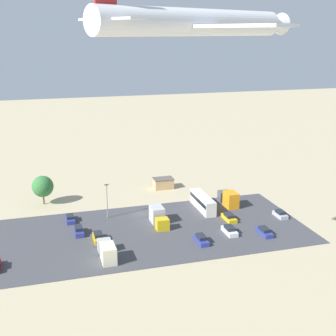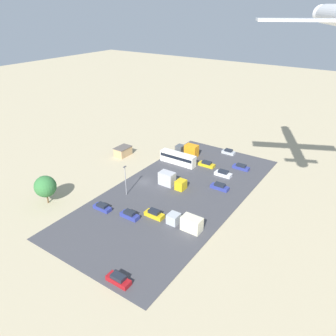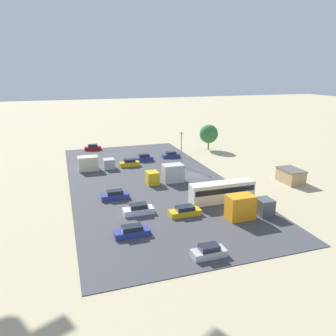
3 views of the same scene
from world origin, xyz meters
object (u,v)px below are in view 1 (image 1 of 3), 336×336
object	(u,v)px
parked_truck_0	(229,199)
parked_truck_2	(107,251)
shed_building	(163,183)
parked_car_6	(98,237)
parked_car_2	(230,230)
parked_truck_1	(158,217)
parked_car_4	(264,232)
parked_car_5	(280,214)
parked_car_3	(229,217)
airplane	(202,23)
parked_car_7	(70,219)
bus	(203,202)
parked_car_1	(201,239)
parked_car_8	(79,231)

from	to	relation	value
parked_truck_0	parked_truck_2	xyz separation A→B (m)	(31.68, 18.80, -0.22)
shed_building	parked_car_6	size ratio (longest dim) A/B	1.17
parked_car_2	parked_truck_1	distance (m)	15.26
parked_car_2	parked_car_4	xyz separation A→B (m)	(-6.54, 2.38, -0.05)
parked_car_2	parked_car_4	bearing A→B (deg)	-20.02
parked_car_4	parked_truck_0	xyz separation A→B (m)	(0.28, -17.28, 1.04)
parked_car_5	parked_car_2	bearing A→B (deg)	19.52
parked_car_3	parked_car_5	size ratio (longest dim) A/B	1.18
parked_truck_2	airplane	xyz separation A→B (m)	(-9.62, 20.45, 38.74)
parked_car_4	airplane	size ratio (longest dim) A/B	0.15
parked_car_7	parked_truck_0	distance (m)	36.59
bus	parked_car_4	world-z (taller)	bus
parked_car_4	parked_truck_2	distance (m)	32.00
parked_car_6	parked_car_7	xyz separation A→B (m)	(4.40, -11.41, -0.09)
parked_car_1	airplane	distance (m)	46.05
parked_car_4	parked_truck_0	distance (m)	17.32
parked_car_2	parked_truck_0	world-z (taller)	parked_truck_0
parked_car_3	parked_car_4	world-z (taller)	same
parked_truck_0	airplane	xyz separation A→B (m)	(22.05, 39.25, 38.52)
parked_truck_1	parked_truck_2	xyz separation A→B (m)	(12.90, 12.56, -0.16)
parked_car_1	parked_car_8	bearing A→B (deg)	154.43
parked_car_1	parked_car_8	distance (m)	24.66
parked_truck_0	airplane	distance (m)	59.25
parked_car_4	airplane	distance (m)	50.47
shed_building	parked_car_6	world-z (taller)	shed_building
shed_building	parked_truck_0	distance (m)	20.04
shed_building	parked_car_4	bearing A→B (deg)	108.98
shed_building	bus	bearing A→B (deg)	104.98
parked_car_2	parked_car_6	size ratio (longest dim) A/B	1.03
parked_car_1	parked_car_4	bearing A→B (deg)	0.14
parked_car_3	parked_car_8	distance (m)	31.98
parked_truck_1	parked_truck_2	size ratio (longest dim) A/B	0.94
parked_truck_2	parked_car_7	bearing A→B (deg)	104.22
parked_car_2	parked_car_4	distance (m)	6.96
parked_truck_0	parked_truck_1	distance (m)	19.79
parked_car_1	parked_car_7	world-z (taller)	parked_car_1
parked_car_8	parked_truck_2	size ratio (longest dim) A/B	0.56
parked_car_2	parked_car_8	size ratio (longest dim) A/B	1.06
parked_car_3	parked_truck_1	distance (m)	15.42
parked_car_2	parked_car_8	bearing A→B (deg)	164.27
parked_car_3	parked_truck_2	distance (m)	30.00
parked_car_8	bus	bearing A→B (deg)	-168.12
shed_building	parked_car_3	xyz separation A→B (m)	(-7.80, 24.91, -0.69)
shed_building	parked_car_7	distance (m)	29.88
parked_car_5	parked_car_8	distance (m)	43.59
parked_truck_0	airplane	world-z (taller)	airplane
parked_truck_0	parked_truck_2	distance (m)	36.84
parked_car_8	parked_truck_0	size ratio (longest dim) A/B	0.61
shed_building	parked_truck_2	bearing A→B (deg)	60.07
parked_car_6	bus	bearing A→B (deg)	-158.02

